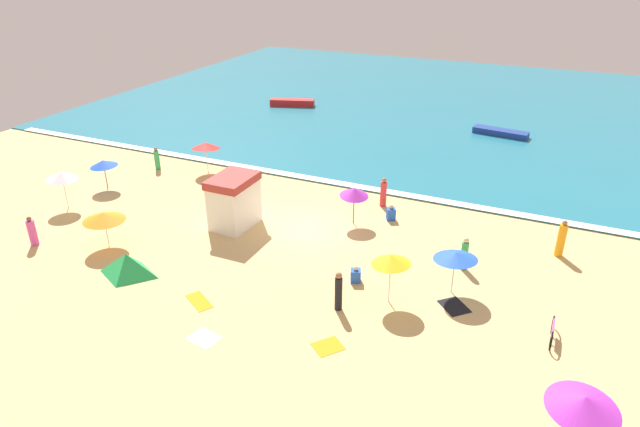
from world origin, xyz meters
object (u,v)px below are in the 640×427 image
object	(u,v)px
parked_bicycle	(552,332)
beach_umbrella_0	(354,192)
small_boat_1	(500,132)
beachgoer_4	(356,275)
beach_tent	(127,264)
lifeguard_cabana	(234,201)
beachgoer_6	(383,193)
beach_umbrella_1	(584,403)
beachgoer_1	(157,159)
beach_umbrella_5	(103,163)
beachgoer_5	(561,239)
beachgoer_7	(32,232)
beachgoer_0	(391,213)
beachgoer_2	(339,291)
small_boat_0	(292,103)
beach_umbrella_4	(206,145)
beach_umbrella_6	(391,259)
beachgoer_3	(464,254)
beach_umbrella_3	(104,217)
beach_umbrella_2	(62,176)

from	to	relation	value
parked_bicycle	beach_umbrella_0	bearing A→B (deg)	149.93
small_boat_1	beachgoer_4	bearing A→B (deg)	-96.76
beach_umbrella_0	beach_tent	bearing A→B (deg)	-129.33
lifeguard_cabana	beachgoer_6	xyz separation A→B (m)	(6.50, 5.70, -0.63)
beach_umbrella_1	beachgoer_1	size ratio (longest dim) A/B	1.80
beach_umbrella_5	beachgoer_5	bearing A→B (deg)	6.00
lifeguard_cabana	beach_umbrella_5	xyz separation A→B (m)	(-10.06, 1.03, 0.20)
parked_bicycle	beachgoer_7	size ratio (longest dim) A/B	1.15
beachgoer_0	beachgoer_2	bearing A→B (deg)	-86.25
lifeguard_cabana	beachgoer_4	size ratio (longest dim) A/B	3.57
beachgoer_2	beachgoer_6	xyz separation A→B (m)	(-1.56, 10.49, -0.05)
beachgoer_5	small_boat_0	world-z (taller)	beachgoer_5
beach_tent	beachgoer_1	xyz separation A→B (m)	(-7.48, 11.29, 0.18)
lifeguard_cabana	beach_umbrella_0	size ratio (longest dim) A/B	1.28
beach_tent	beachgoer_2	world-z (taller)	beachgoer_2
beach_umbrella_0	small_boat_1	xyz separation A→B (m)	(5.11, 19.03, -1.53)
beach_umbrella_1	beachgoer_7	bearing A→B (deg)	174.43
beach_umbrella_1	beach_umbrella_4	xyz separation A→B (m)	(-23.20, 14.50, -0.06)
beach_umbrella_6	small_boat_1	bearing A→B (deg)	87.63
beachgoer_3	beachgoer_7	xyz separation A→B (m)	(-20.34, -6.69, -0.07)
small_boat_0	parked_bicycle	bearing A→B (deg)	-46.86
beach_umbrella_0	beach_umbrella_6	bearing A→B (deg)	-57.09
beach_umbrella_3	beachgoer_3	bearing A→B (deg)	17.37
beachgoer_1	beachgoer_7	world-z (taller)	beachgoer_7
lifeguard_cabana	beach_umbrella_2	world-z (taller)	lifeguard_cabana
beach_umbrella_5	beachgoer_6	world-z (taller)	beach_umbrella_5
beach_umbrella_0	beachgoer_2	world-z (taller)	beach_umbrella_0
beachgoer_2	beachgoer_3	xyz separation A→B (m)	(4.11, 5.42, -0.09)
beach_umbrella_1	beach_tent	xyz separation A→B (m)	(-19.09, 2.21, -1.37)
beach_umbrella_2	beachgoer_0	size ratio (longest dim) A/B	2.54
beach_umbrella_3	beachgoer_5	distance (m)	22.48
parked_bicycle	small_boat_1	size ratio (longest dim) A/B	0.42
beachgoer_0	beachgoer_3	world-z (taller)	beachgoer_3
beachgoer_3	beachgoer_6	distance (m)	7.60
small_boat_0	beach_umbrella_1	bearing A→B (deg)	-51.01
beachgoer_0	beachgoer_3	size ratio (longest dim) A/B	0.55
beachgoer_1	beach_umbrella_5	bearing A→B (deg)	-100.88
parked_bicycle	beachgoer_7	world-z (taller)	beachgoer_7
beachgoer_0	beachgoer_3	distance (m)	5.89
beachgoer_1	beachgoer_4	size ratio (longest dim) A/B	1.95
beach_umbrella_6	beachgoer_2	distance (m)	2.55
lifeguard_cabana	small_boat_1	world-z (taller)	lifeguard_cabana
beachgoer_0	beach_umbrella_0	bearing A→B (deg)	-143.73
beachgoer_0	beachgoer_4	xyz separation A→B (m)	(0.48, -6.67, -0.05)
lifeguard_cabana	beach_umbrella_5	world-z (taller)	lifeguard_cabana
beachgoer_5	beachgoer_7	xyz separation A→B (m)	(-24.38, -9.85, -0.18)
small_boat_1	beach_umbrella_6	bearing A→B (deg)	-92.37
beach_umbrella_1	beach_umbrella_3	size ratio (longest dim) A/B	0.96
beach_umbrella_2	beachgoer_4	bearing A→B (deg)	-1.27
beach_umbrella_6	beach_umbrella_0	bearing A→B (deg)	122.91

